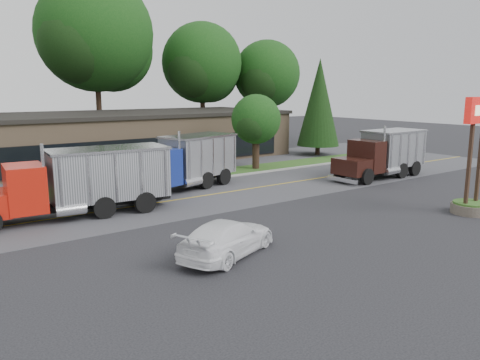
# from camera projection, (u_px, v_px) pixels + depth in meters

# --- Properties ---
(ground) EXTENTS (140.00, 140.00, 0.00)m
(ground) POSITION_uv_depth(u_px,v_px,m) (285.00, 238.00, 20.19)
(ground) COLOR #323237
(ground) RESTS_ON ground
(road) EXTENTS (60.00, 8.00, 0.02)m
(road) POSITION_uv_depth(u_px,v_px,m) (183.00, 199.00, 27.35)
(road) COLOR #4F4F53
(road) RESTS_ON ground
(center_line) EXTENTS (60.00, 0.12, 0.01)m
(center_line) POSITION_uv_depth(u_px,v_px,m) (183.00, 199.00, 27.35)
(center_line) COLOR gold
(center_line) RESTS_ON ground
(curb) EXTENTS (60.00, 0.30, 0.12)m
(curb) POSITION_uv_depth(u_px,v_px,m) (152.00, 187.00, 30.70)
(curb) COLOR #9E9E99
(curb) RESTS_ON ground
(grass_verge) EXTENTS (60.00, 3.40, 0.03)m
(grass_verge) POSITION_uv_depth(u_px,v_px,m) (141.00, 183.00, 32.13)
(grass_verge) COLOR #2D4F1B
(grass_verge) RESTS_ON ground
(far_parking) EXTENTS (60.00, 7.00, 0.02)m
(far_parking) POSITION_uv_depth(u_px,v_px,m) (114.00, 173.00, 36.11)
(far_parking) COLOR #4F4F53
(far_parking) RESTS_ON ground
(strip_mall) EXTENTS (32.00, 12.00, 4.00)m
(strip_mall) POSITION_uv_depth(u_px,v_px,m) (110.00, 139.00, 41.66)
(strip_mall) COLOR #8A6F54
(strip_mall) RESTS_ON ground
(bilo_sign) EXTENTS (2.20, 1.90, 5.95)m
(bilo_sign) POSITION_uv_depth(u_px,v_px,m) (473.00, 175.00, 23.85)
(bilo_sign) COLOR #6B6054
(bilo_sign) RESTS_ON ground
(tree_far_c) EXTENTS (12.44, 11.71, 17.75)m
(tree_far_c) POSITION_uv_depth(u_px,v_px,m) (97.00, 39.00, 47.63)
(tree_far_c) COLOR #382619
(tree_far_c) RESTS_ON ground
(tree_far_d) EXTENTS (9.78, 9.20, 13.95)m
(tree_far_d) POSITION_uv_depth(u_px,v_px,m) (203.00, 67.00, 54.14)
(tree_far_d) COLOR #382619
(tree_far_d) RESTS_ON ground
(tree_far_e) EXTENTS (8.60, 8.09, 12.26)m
(tree_far_e) POSITION_uv_depth(u_px,v_px,m) (267.00, 77.00, 57.33)
(tree_far_e) COLOR #382619
(tree_far_e) RESTS_ON ground
(evergreen_right) EXTENTS (4.08, 4.08, 9.26)m
(evergreen_right) POSITION_uv_depth(u_px,v_px,m) (319.00, 102.00, 45.04)
(evergreen_right) COLOR #382619
(evergreen_right) RESTS_ON ground
(tree_verge) EXTENTS (4.18, 3.94, 5.97)m
(tree_verge) POSITION_uv_depth(u_px,v_px,m) (256.00, 122.00, 37.23)
(tree_verge) COLOR #382619
(tree_verge) RESTS_ON ground
(dump_truck_red) EXTENTS (10.33, 3.36, 3.36)m
(dump_truck_red) POSITION_uv_depth(u_px,v_px,m) (82.00, 181.00, 23.45)
(dump_truck_red) COLOR black
(dump_truck_red) RESTS_ON ground
(dump_truck_blue) EXTENTS (8.67, 4.64, 3.36)m
(dump_truck_blue) POSITION_uv_depth(u_px,v_px,m) (186.00, 161.00, 30.02)
(dump_truck_blue) COLOR black
(dump_truck_blue) RESTS_ON ground
(dump_truck_maroon) EXTENTS (8.01, 2.85, 3.36)m
(dump_truck_maroon) POSITION_uv_depth(u_px,v_px,m) (384.00, 153.00, 33.99)
(dump_truck_maroon) COLOR black
(dump_truck_maroon) RESTS_ON ground
(rally_car) EXTENTS (5.19, 3.69, 1.39)m
(rally_car) POSITION_uv_depth(u_px,v_px,m) (227.00, 238.00, 17.97)
(rally_car) COLOR white
(rally_car) RESTS_ON ground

